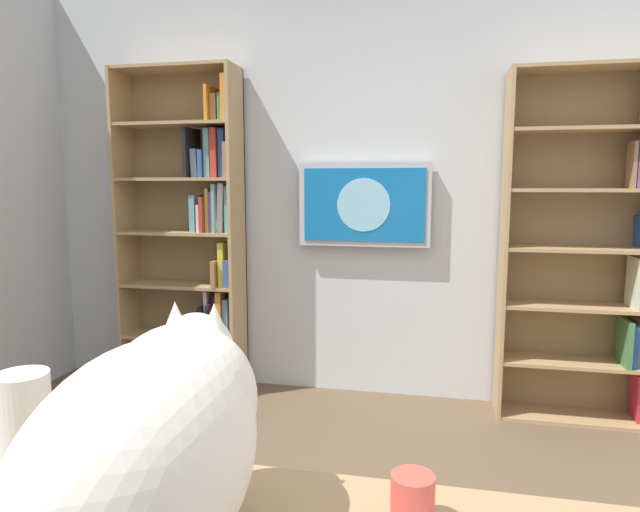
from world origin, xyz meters
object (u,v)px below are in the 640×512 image
Objects in this scene: cat at (157,442)px; bookshelf_left at (601,249)px; coffee_mug at (412,500)px; wall_mounted_tv at (364,205)px; paper_towel_roll at (25,424)px; bookshelf_right at (196,235)px.

bookshelf_left is at bearing -117.85° from cat.
bookshelf_left is 2.59m from coffee_mug.
paper_towel_roll is at bearing 80.86° from wall_mounted_tv.
bookshelf_left is at bearing -179.95° from bookshelf_right.
paper_towel_roll is 0.81m from coffee_mug.
wall_mounted_tv is 2.56m from coffee_mug.
bookshelf_left is 1.39m from wall_mounted_tv.
bookshelf_left is 2.98m from paper_towel_roll.
bookshelf_left is 2.91m from cat.
bookshelf_left reaches higher than paper_towel_roll.
wall_mounted_tv is at bearing -3.42° from bookshelf_left.
cat reaches higher than paper_towel_roll.
paper_towel_roll is (0.40, 2.48, -0.37)m from wall_mounted_tv.
cat is at bearing 23.03° from coffee_mug.
cat is (1.36, 2.57, -0.05)m from bookshelf_left.
bookshelf_left is at bearing -111.71° from coffee_mug.
coffee_mug is at bearing 99.39° from wall_mounted_tv.
bookshelf_left is 9.03× the size of paper_towel_roll.
paper_towel_roll is at bearing -23.94° from cat.
bookshelf_right reaches higher than wall_mounted_tv.
wall_mounted_tv is 3.71× the size of paper_towel_roll.
bookshelf_right is at bearing -66.59° from cat.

